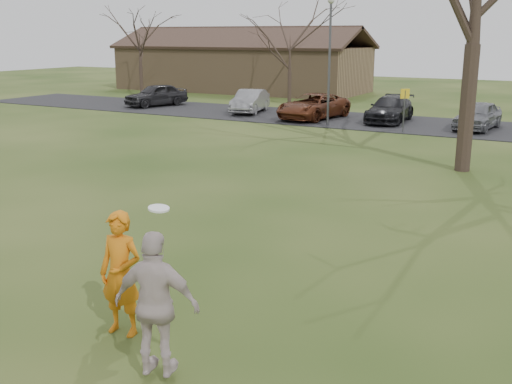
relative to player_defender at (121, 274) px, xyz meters
The scene contains 12 objects.
ground 1.13m from the player_defender, 47.35° to the right, with size 120.00×120.00×0.00m, color #1E380F.
parking_strip 24.60m from the player_defender, 89.10° to the left, with size 62.00×6.50×0.04m, color black.
player_defender is the anchor object (origin of this frame).
car_0 30.93m from the player_defender, 126.81° to the left, with size 1.67×4.15×1.41m, color #252427.
car_1 27.34m from the player_defender, 115.15° to the left, with size 1.40×4.03×1.33m, color gray.
car_2 25.09m from the player_defender, 106.81° to the left, with size 2.26×4.90×1.36m, color #582714.
car_3 25.05m from the player_defender, 97.44° to the left, with size 1.83×4.51×1.31m, color black.
car_4 24.38m from the player_defender, 87.03° to the left, with size 1.58×3.94×1.34m, color slate.
catching_play 1.56m from the player_defender, 31.83° to the right, with size 1.25×0.77×2.32m.
building 42.40m from the player_defender, 117.56° to the left, with size 20.60×8.50×5.14m.
lamp_post 22.98m from the player_defender, 104.27° to the left, with size 0.34×0.34×6.27m.
sign_yellow 21.65m from the player_defender, 94.28° to the left, with size 0.35×0.35×2.08m.
Camera 1 is at (5.57, -6.17, 4.52)m, focal length 42.70 mm.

